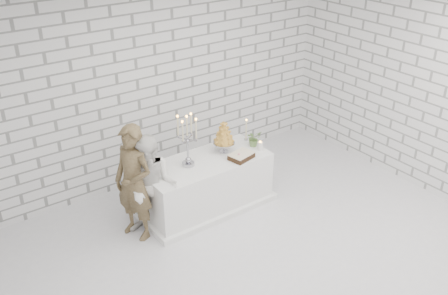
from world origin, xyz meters
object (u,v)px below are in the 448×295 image
(cake_table, at_px, (206,184))
(croquembouche, at_px, (224,136))
(bride, at_px, (152,187))
(groom, at_px, (134,183))
(candelabra, at_px, (187,141))

(cake_table, distance_m, croquembouche, 0.72)
(bride, bearing_deg, groom, -161.33)
(croquembouche, bearing_deg, groom, -177.13)
(cake_table, bearing_deg, groom, -179.44)
(candelabra, bearing_deg, croquembouche, 3.20)
(cake_table, distance_m, bride, 0.96)
(croquembouche, bearing_deg, candelabra, -176.80)
(bride, relative_size, croquembouche, 2.92)
(cake_table, relative_size, groom, 1.14)
(groom, bearing_deg, bride, 42.34)
(candelabra, bearing_deg, bride, -167.81)
(groom, height_order, croquembouche, groom)
(groom, distance_m, bride, 0.24)
(bride, xyz_separation_m, croquembouche, (1.26, 0.17, 0.29))
(candelabra, xyz_separation_m, croquembouche, (0.62, 0.03, -0.13))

